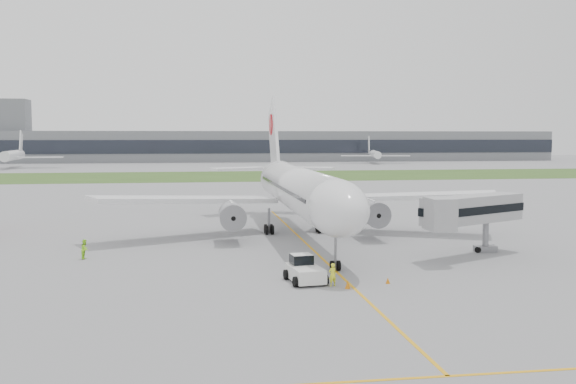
{
  "coord_description": "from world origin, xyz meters",
  "views": [
    {
      "loc": [
        -12.31,
        -69.03,
        11.76
      ],
      "look_at": [
        -1.63,
        2.0,
        5.48
      ],
      "focal_mm": 40.0,
      "sensor_mm": 36.0,
      "label": 1
    }
  ],
  "objects": [
    {
      "name": "pushback_tug",
      "position": [
        -3.4,
        -18.65,
        0.97
      ],
      "size": [
        3.23,
        4.37,
        2.1
      ],
      "rotation": [
        0.0,
        0.0,
        0.13
      ],
      "color": "silver",
      "rests_on": "ground"
    },
    {
      "name": "ground_crew_near",
      "position": [
        -1.5,
        -20.61,
        0.92
      ],
      "size": [
        0.78,
        0.64,
        1.83
      ],
      "primitive_type": "imported",
      "rotation": [
        0.0,
        0.0,
        3.48
      ],
      "color": "#F7FF2A",
      "rests_on": "ground"
    },
    {
      "name": "grass_strip",
      "position": [
        0.0,
        120.0,
        0.01
      ],
      "size": [
        600.0,
        50.0,
        0.02
      ],
      "primitive_type": "cube",
      "color": "#324C1C",
      "rests_on": "ground"
    },
    {
      "name": "terminal_building",
      "position": [
        0.0,
        229.87,
        7.0
      ],
      "size": [
        320.0,
        22.3,
        14.0
      ],
      "color": "gray",
      "rests_on": "ground"
    },
    {
      "name": "apron_markings",
      "position": [
        0.0,
        -5.0,
        0.0
      ],
      "size": [
        70.0,
        70.0,
        0.04
      ],
      "primitive_type": null,
      "color": "#EBA214",
      "rests_on": "ground"
    },
    {
      "name": "jet_bridge",
      "position": [
        14.34,
        -10.26,
        4.5
      ],
      "size": [
        12.43,
        8.87,
        6.09
      ],
      "rotation": [
        0.0,
        0.0,
        0.46
      ],
      "color": "#979799",
      "rests_on": "ground"
    },
    {
      "name": "distant_aircraft_left",
      "position": [
        -77.29,
        178.55,
        0.0
      ],
      "size": [
        37.54,
        33.78,
        13.41
      ],
      "primitive_type": null,
      "rotation": [
        0.0,
        0.0,
        0.08
      ],
      "color": "white",
      "rests_on": "ground"
    },
    {
      "name": "ground_crew_far",
      "position": [
        -22.56,
        -6.09,
        0.95
      ],
      "size": [
        0.87,
        1.04,
        1.9
      ],
      "primitive_type": "imported",
      "rotation": [
        0.0,
        0.0,
        1.39
      ],
      "color": "#A9FF2A",
      "rests_on": "ground"
    },
    {
      "name": "control_tower",
      "position": [
        -90.0,
        232.0,
        0.0
      ],
      "size": [
        12.0,
        12.0,
        56.0
      ],
      "primitive_type": null,
      "color": "gray",
      "rests_on": "ground"
    },
    {
      "name": "distant_aircraft_right",
      "position": [
        65.9,
        198.5,
        0.0
      ],
      "size": [
        34.04,
        31.33,
        11.27
      ],
      "primitive_type": null,
      "rotation": [
        0.0,
        0.0,
        -0.2
      ],
      "color": "white",
      "rests_on": "ground"
    },
    {
      "name": "safety_cone_left",
      "position": [
        -0.5,
        -21.56,
        0.3
      ],
      "size": [
        0.44,
        0.44,
        0.61
      ],
      "primitive_type": "cone",
      "color": "orange",
      "rests_on": "ground"
    },
    {
      "name": "safety_cone_right",
      "position": [
        3.08,
        -20.4,
        0.25
      ],
      "size": [
        0.36,
        0.36,
        0.49
      ],
      "primitive_type": "cone",
      "color": "orange",
      "rests_on": "ground"
    },
    {
      "name": "ground",
      "position": [
        0.0,
        0.0,
        0.0
      ],
      "size": [
        600.0,
        600.0,
        0.0
      ],
      "primitive_type": "plane",
      "color": "#97989A",
      "rests_on": "ground"
    },
    {
      "name": "airliner",
      "position": [
        0.0,
        4.87,
        5.66
      ],
      "size": [
        48.13,
        53.95,
        17.88
      ],
      "color": "white",
      "rests_on": "ground"
    }
  ]
}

